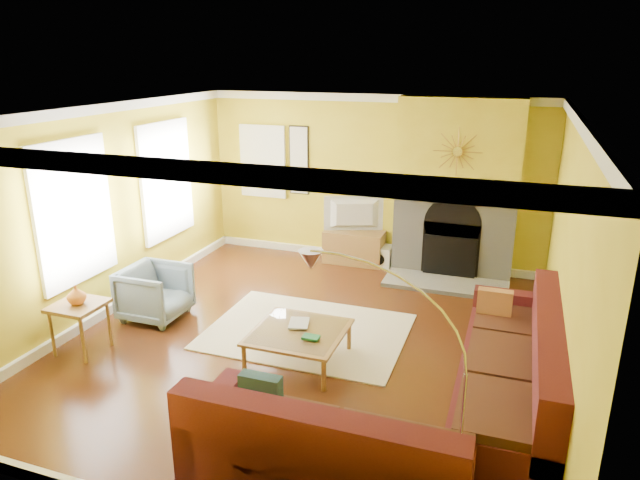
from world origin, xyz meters
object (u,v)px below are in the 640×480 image
at_px(coffee_table, 299,346).
at_px(media_console, 354,247).
at_px(sectional_sofa, 403,361).
at_px(side_table, 81,327).
at_px(armchair, 155,293).
at_px(arc_lamp, 390,386).

bearing_deg(coffee_table, media_console, 95.51).
distance_m(sectional_sofa, media_console, 3.97).
xyz_separation_m(coffee_table, side_table, (-2.45, -0.59, 0.10)).
bearing_deg(armchair, side_table, 164.46).
height_order(sectional_sofa, side_table, sectional_sofa).
height_order(armchair, side_table, armchair).
height_order(media_console, side_table, side_table).
bearing_deg(armchair, sectional_sofa, -103.39).
xyz_separation_m(armchair, side_table, (-0.29, -1.03, -0.05)).
bearing_deg(arc_lamp, side_table, 164.63).
xyz_separation_m(sectional_sofa, armchair, (-3.40, 0.81, -0.10)).
xyz_separation_m(sectional_sofa, arc_lamp, (0.14, -1.28, 0.52)).
bearing_deg(arc_lamp, coffee_table, 129.96).
height_order(armchair, arc_lamp, arc_lamp).
xyz_separation_m(sectional_sofa, media_console, (-1.55, 3.65, -0.18)).
relative_size(coffee_table, armchair, 1.30).
bearing_deg(media_console, arc_lamp, -71.05).
relative_size(side_table, arc_lamp, 0.31).
bearing_deg(sectional_sofa, side_table, -176.50).
bearing_deg(coffee_table, arc_lamp, -50.04).
bearing_deg(sectional_sofa, armchair, 166.61).
bearing_deg(side_table, media_console, 61.20).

